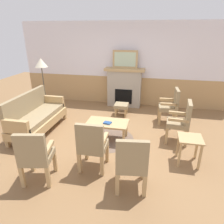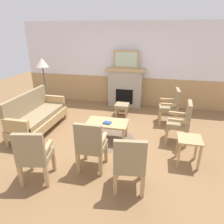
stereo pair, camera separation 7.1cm
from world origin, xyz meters
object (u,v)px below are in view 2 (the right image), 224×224
Objects in this scene: fireplace at (125,87)px; floor_lamp_by_couch at (42,66)px; armchair_front_left at (91,144)px; armchair_front_center at (34,154)px; couch at (37,116)px; side_table at (189,144)px; coffee_table at (107,124)px; framed_picture at (126,59)px; armchair_near_fireplace at (181,121)px; book_on_table at (107,123)px; footstool at (122,106)px; armchair_by_window_left at (171,105)px; armchair_corner_left at (130,162)px.

fireplace is 2.66m from floor_lamp_by_couch.
armchair_front_left and armchair_front_center have the same top height.
couch reaches higher than side_table.
armchair_front_left is 1.00× the size of armchair_front_center.
fireplace is at bearing 120.15° from side_table.
side_table reaches higher than coffee_table.
armchair_front_left is 0.58× the size of floor_lamp_by_couch.
framed_picture is at bearing 27.39° from floor_lamp_by_couch.
coffee_table is at bearing -172.01° from armchair_near_fireplace.
book_on_table is 1.58m from footstool.
armchair_front_left is at bearing -90.40° from coffee_table.
couch and armchair_near_fireplace have the same top height.
side_table is (0.26, -1.81, -0.10)m from armchair_by_window_left.
floor_lamp_by_couch is at bearing 137.54° from armchair_corner_left.
book_on_table is (1.86, -0.10, 0.06)m from couch.
footstool is (0.06, 1.57, -0.17)m from book_on_table.
armchair_near_fireplace is at bearing -80.04° from armchair_by_window_left.
couch is 1.07× the size of floor_lamp_by_couch.
armchair_by_window_left is (1.48, 1.23, 0.15)m from coffee_table.
fireplace reaches higher than coffee_table.
footstool is at bearing 141.30° from armchair_near_fireplace.
coffee_table is at bearing -0.73° from couch.
armchair_by_window_left is at bearing 58.11° from armchair_front_left.
footstool is 2.60m from floor_lamp_by_couch.
fireplace is 3.00m from couch.
fireplace is at bearing 100.34° from armchair_corner_left.
framed_picture is at bearing 120.15° from side_table.
floor_lamp_by_couch is at bearing 133.36° from armchair_front_left.
side_table is (1.66, -2.08, 0.15)m from footstool.
fireplace reaches higher than book_on_table.
fireplace is 3.52m from armchair_front_left.
floor_lamp_by_couch is at bearing -152.61° from fireplace.
fireplace is at bearing 93.16° from footstool.
couch is at bearing -128.78° from fireplace.
framed_picture is 1.45× the size of side_table.
side_table is (2.55, 1.09, -0.10)m from armchair_front_center.
fireplace is at bearing 78.12° from armchair_front_center.
armchair_corner_left reaches higher than side_table.
framed_picture is 3.21m from couch.
floor_lamp_by_couch is at bearing -179.26° from armchair_by_window_left.
framed_picture is 0.44× the size of couch.
armchair_by_window_left is (1.45, -1.12, -1.02)m from framed_picture.
coffee_table is 0.98× the size of armchair_front_center.
armchair_by_window_left is 3.71m from armchair_front_center.
armchair_near_fireplace and armchair_front_center have the same top height.
side_table is at bearing -59.85° from framed_picture.
armchair_front_left is 1.00× the size of armchair_corner_left.
armchair_by_window_left reaches higher than book_on_table.
armchair_front_center is (-0.83, -1.60, 0.08)m from book_on_table.
framed_picture is 4.24m from armchair_front_center.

